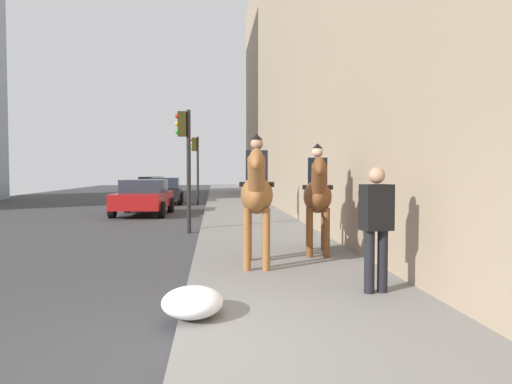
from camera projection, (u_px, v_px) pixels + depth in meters
The scene contains 10 objects.
sidewalk_slab at pixel (343, 349), 4.56m from camera, with size 120.00×3.26×0.12m, color slate.
mounted_horse_near at pixel (257, 193), 8.21m from camera, with size 2.15×0.70×2.30m.
mounted_horse_far at pixel (318, 194), 9.43m from camera, with size 2.14×0.82×2.21m.
pedestrian_greeting at pixel (376, 221), 6.41m from camera, with size 0.33×0.44×1.70m.
car_near_lane at pixel (144, 197), 19.36m from camera, with size 4.13×2.23×1.44m.
car_mid_lane at pixel (152, 187), 32.19m from camera, with size 4.05×1.89×1.44m.
car_far_lane at pixel (165, 190), 26.15m from camera, with size 3.91×2.02×1.44m.
traffic_light_near_curb at pixel (185, 150), 13.53m from camera, with size 0.20×0.44×3.52m.
traffic_light_far_curb at pixel (196, 159), 25.01m from camera, with size 0.20×0.44×3.61m.
snow_pile_near at pixel (192, 302), 5.41m from camera, with size 0.91×0.70×0.32m, color white.
Camera 1 is at (-4.40, -0.40, 1.76)m, focal length 33.41 mm.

